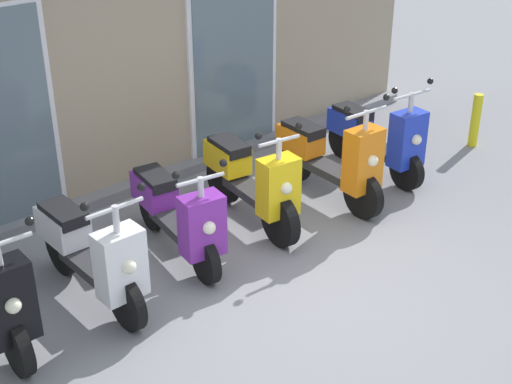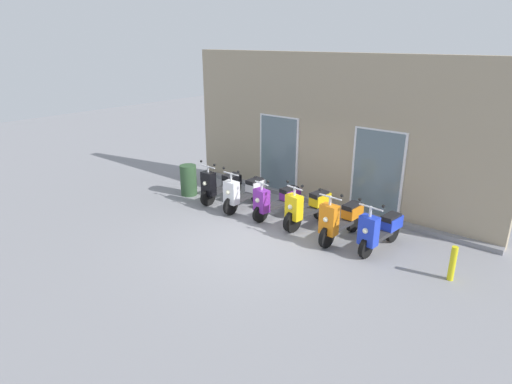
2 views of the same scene
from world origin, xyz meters
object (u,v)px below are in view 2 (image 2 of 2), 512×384
Objects in this scene: scooter_white at (244,192)px; curb_bollard at (453,263)px; scooter_yellow at (307,207)px; trash_bin at (189,180)px; scooter_black at (220,185)px; scooter_blue at (380,230)px; scooter_orange at (340,219)px; scooter_purple at (277,200)px.

scooter_white is 2.29× the size of curb_bollard.
trash_bin is (-3.92, -0.31, -0.04)m from scooter_yellow.
scooter_black is 0.99× the size of scooter_blue.
scooter_white is at bearing 179.02° from scooter_orange.
scooter_black is 2.18× the size of curb_bollard.
scooter_blue reaches higher than scooter_purple.
trash_bin is at bearing -178.45° from scooter_orange.
scooter_orange is 0.91m from scooter_blue.
scooter_black is at bearing 177.45° from curb_bollard.
scooter_black and scooter_white have the same top height.
scooter_yellow is 1.00× the size of scooter_orange.
scooter_purple is 3.00m from trash_bin.
trash_bin is (-1.99, -0.18, -0.04)m from scooter_white.
scooter_blue is (0.90, 0.10, -0.03)m from scooter_orange.
scooter_white reaches higher than scooter_purple.
scooter_white is 1.78× the size of trash_bin.
scooter_yellow is at bearing 173.83° from curb_bollard.
scooter_purple is 2.84m from scooter_blue.
trash_bin reaches higher than curb_bollard.
scooter_yellow is at bearing -0.10° from scooter_purple.
scooter_black is 0.90m from scooter_white.
scooter_yellow is (0.94, -0.00, 0.03)m from scooter_purple.
scooter_white is 0.98× the size of scooter_orange.
scooter_black is 1.10m from trash_bin.
scooter_orange is at bearing 175.40° from curb_bollard.
trash_bin is at bearing -175.48° from scooter_yellow.
scooter_black reaches higher than trash_bin.
trash_bin is at bearing -168.83° from scooter_black.
scooter_yellow is at bearing 1.94° from scooter_black.
scooter_white is (0.90, -0.03, 0.00)m from scooter_black.
scooter_orange is at bearing -10.04° from scooter_yellow.
scooter_black reaches higher than scooter_yellow.
scooter_orange reaches higher than scooter_white.
scooter_yellow is at bearing 3.75° from scooter_white.
scooter_blue reaches higher than scooter_white.
scooter_white reaches higher than scooter_yellow.
scooter_white is 2.93m from scooter_orange.
scooter_blue is (2.83, -0.08, 0.02)m from scooter_purple.
scooter_yellow is 1.90m from scooter_blue.
scooter_orange is (1.00, -0.18, 0.02)m from scooter_yellow.
curb_bollard is at bearing -6.17° from scooter_yellow.
scooter_black is 0.94× the size of scooter_yellow.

